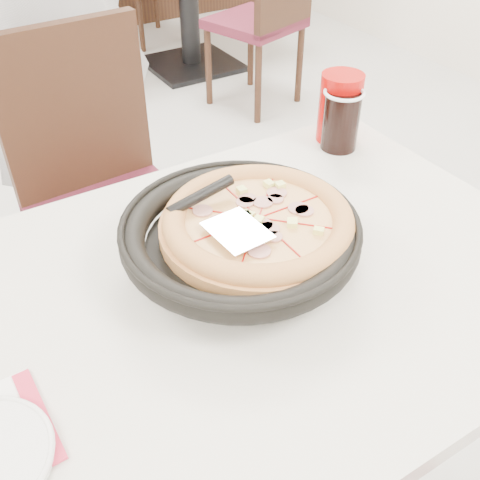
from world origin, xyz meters
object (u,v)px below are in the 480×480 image
main_table (229,418)px  pizza (258,228)px  red_cup (340,108)px  cola_glass (341,122)px  pizza_pan (240,244)px  bg_chair_right_near (255,18)px  chair_far (115,212)px  bg_table_right (189,7)px

main_table → pizza: size_ratio=3.50×
red_cup → cola_glass: bearing=-123.2°
pizza_pan → bg_chair_right_near: (1.26, 1.92, -0.32)m
chair_far → cola_glass: 0.68m
pizza_pan → red_cup: red_cup is taller
chair_far → red_cup: size_ratio=5.94×
main_table → bg_chair_right_near: bearing=56.2°
chair_far → bg_table_right: bearing=-125.9°
bg_table_right → bg_chair_right_near: (0.05, -0.67, 0.10)m
red_cup → bg_chair_right_near: size_ratio=0.17×
main_table → pizza_pan: size_ratio=3.69×
chair_far → pizza: size_ratio=2.77×
chair_far → main_table: bearing=83.6°
chair_far → bg_chair_right_near: same height
pizza_pan → pizza: bearing=1.9°
pizza_pan → red_cup: 0.51m
bg_table_right → bg_chair_right_near: bg_chair_right_near is taller
chair_far → red_cup: (0.45, -0.37, 0.35)m
chair_far → pizza_pan: bearing=88.3°
chair_far → cola_glass: size_ratio=7.31×
pizza → bg_table_right: pizza is taller
pizza_pan → bg_table_right: (1.21, 2.60, -0.42)m
main_table → red_cup: 0.74m
cola_glass → bg_table_right: 2.53m
bg_chair_right_near → cola_glass: bearing=-134.0°
bg_table_right → main_table: bearing=-115.6°
chair_far → red_cup: bearing=137.0°
chair_far → pizza: chair_far is taller
main_table → bg_table_right: (1.27, 2.64, 0.00)m
pizza_pan → cola_glass: cola_glass is taller
red_cup → pizza_pan: bearing=-148.3°
main_table → pizza: pizza is taller
pizza → red_cup: bearing=34.0°
main_table → red_cup: (0.49, 0.31, 0.45)m
main_table → chair_far: size_ratio=1.26×
pizza → bg_table_right: size_ratio=0.29×
main_table → pizza_pan: 0.42m
chair_far → cola_glass: chair_far is taller
main_table → red_cup: size_ratio=7.50×
chair_far → pizza_pan: (0.02, -0.64, 0.32)m
red_cup → bg_table_right: size_ratio=0.13×
main_table → bg_table_right: size_ratio=1.00×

